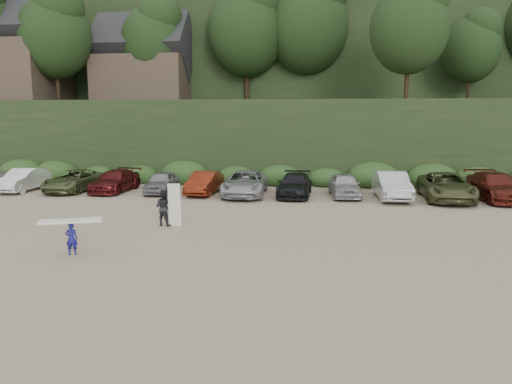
# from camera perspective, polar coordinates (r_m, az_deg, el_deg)

# --- Properties ---
(ground) EXTENTS (120.00, 120.00, 0.00)m
(ground) POSITION_cam_1_polar(r_m,az_deg,el_deg) (21.18, -3.47, -4.68)
(ground) COLOR tan
(ground) RESTS_ON ground
(hillside_backdrop) EXTENTS (90.00, 41.50, 28.00)m
(hillside_backdrop) POSITION_cam_1_polar(r_m,az_deg,el_deg) (56.64, 3.34, 15.23)
(hillside_backdrop) COLOR black
(hillside_backdrop) RESTS_ON ground
(parked_cars) EXTENTS (34.47, 6.06, 1.61)m
(parked_cars) POSITION_cam_1_polar(r_m,az_deg,el_deg) (30.63, -0.06, 0.97)
(parked_cars) COLOR #B8B8BD
(parked_cars) RESTS_ON ground
(child_surfer) EXTENTS (2.20, 1.35, 1.28)m
(child_surfer) POSITION_cam_1_polar(r_m,az_deg,el_deg) (18.90, -20.37, -4.19)
(child_surfer) COLOR navy
(child_surfer) RESTS_ON ground
(adult_surfer) EXTENTS (1.29, 0.78, 1.94)m
(adult_surfer) POSITION_cam_1_polar(r_m,az_deg,el_deg) (22.70, -10.40, -1.73)
(adult_surfer) COLOR black
(adult_surfer) RESTS_ON ground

